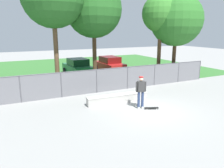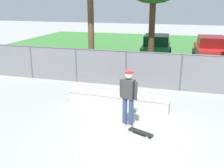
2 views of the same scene
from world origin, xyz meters
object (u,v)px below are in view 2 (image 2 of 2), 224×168
(car_green, at_px, (156,47))
(car_red, at_px, (210,49))
(skateboard, at_px, (141,132))
(skateboarder, at_px, (128,96))
(concrete_ledge, at_px, (118,101))

(car_green, bearing_deg, car_red, 2.87)
(skateboard, height_order, car_red, car_red)
(skateboard, height_order, car_green, car_green)
(car_red, bearing_deg, skateboarder, -106.48)
(skateboard, bearing_deg, skateboarder, 140.94)
(skateboard, relative_size, car_red, 0.19)
(concrete_ledge, bearing_deg, skateboard, -57.07)
(concrete_ledge, distance_m, car_red, 10.15)
(skateboard, distance_m, car_green, 11.07)
(concrete_ledge, distance_m, skateboard, 2.20)
(skateboard, bearing_deg, concrete_ledge, 122.93)
(skateboarder, xyz_separation_m, skateboard, (0.49, -0.39, -0.96))
(concrete_ledge, xyz_separation_m, skateboarder, (0.71, -1.45, 0.76))
(skateboarder, bearing_deg, skateboard, -39.06)
(skateboarder, distance_m, car_red, 11.26)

